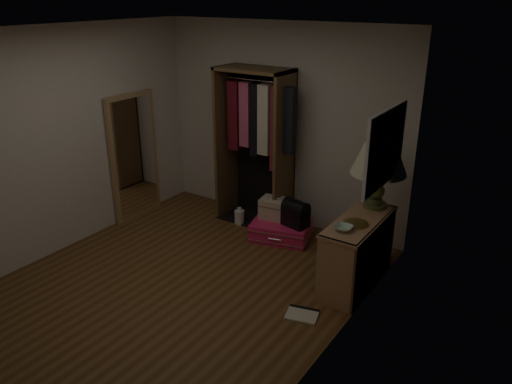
{
  "coord_description": "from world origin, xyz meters",
  "views": [
    {
      "loc": [
        3.2,
        -3.43,
        2.93
      ],
      "look_at": [
        0.3,
        0.95,
        0.8
      ],
      "focal_mm": 35.0,
      "sensor_mm": 36.0,
      "label": 1
    }
  ],
  "objects_px": {
    "console_bookshelf": "(358,250)",
    "black_bag": "(296,213)",
    "pink_suitcase": "(281,230)",
    "white_jug": "(239,217)",
    "open_wardrobe": "(258,134)",
    "table_lamp": "(379,159)",
    "floor_mirror": "(134,157)",
    "train_case": "(276,208)"
  },
  "relations": [
    {
      "from": "black_bag",
      "to": "open_wardrobe",
      "type": "bearing_deg",
      "value": 170.5
    },
    {
      "from": "open_wardrobe",
      "to": "table_lamp",
      "type": "xyz_separation_m",
      "value": [
        1.75,
        -0.36,
        0.07
      ]
    },
    {
      "from": "pink_suitcase",
      "to": "black_bag",
      "type": "bearing_deg",
      "value": -9.3
    },
    {
      "from": "open_wardrobe",
      "to": "train_case",
      "type": "bearing_deg",
      "value": -29.07
    },
    {
      "from": "table_lamp",
      "to": "console_bookshelf",
      "type": "bearing_deg",
      "value": -90.64
    },
    {
      "from": "open_wardrobe",
      "to": "black_bag",
      "type": "xyz_separation_m",
      "value": [
        0.74,
        -0.29,
        -0.82
      ]
    },
    {
      "from": "black_bag",
      "to": "floor_mirror",
      "type": "bearing_deg",
      "value": -156.05
    },
    {
      "from": "floor_mirror",
      "to": "white_jug",
      "type": "xyz_separation_m",
      "value": [
        1.35,
        0.53,
        -0.75
      ]
    },
    {
      "from": "floor_mirror",
      "to": "black_bag",
      "type": "relative_size",
      "value": 4.85
    },
    {
      "from": "pink_suitcase",
      "to": "white_jug",
      "type": "relative_size",
      "value": 3.63
    },
    {
      "from": "open_wardrobe",
      "to": "white_jug",
      "type": "xyz_separation_m",
      "value": [
        -0.14,
        -0.24,
        -1.12
      ]
    },
    {
      "from": "table_lamp",
      "to": "pink_suitcase",
      "type": "bearing_deg",
      "value": 177.61
    },
    {
      "from": "open_wardrobe",
      "to": "table_lamp",
      "type": "bearing_deg",
      "value": -11.52
    },
    {
      "from": "open_wardrobe",
      "to": "train_case",
      "type": "xyz_separation_m",
      "value": [
        0.42,
        -0.23,
        -0.86
      ]
    },
    {
      "from": "table_lamp",
      "to": "black_bag",
      "type": "bearing_deg",
      "value": 176.08
    },
    {
      "from": "console_bookshelf",
      "to": "pink_suitcase",
      "type": "bearing_deg",
      "value": 160.51
    },
    {
      "from": "pink_suitcase",
      "to": "white_jug",
      "type": "distance_m",
      "value": 0.69
    },
    {
      "from": "train_case",
      "to": "white_jug",
      "type": "distance_m",
      "value": 0.62
    },
    {
      "from": "console_bookshelf",
      "to": "black_bag",
      "type": "xyz_separation_m",
      "value": [
        -1.0,
        0.44,
        0.01
      ]
    },
    {
      "from": "open_wardrobe",
      "to": "pink_suitcase",
      "type": "distance_m",
      "value": 1.27
    },
    {
      "from": "floor_mirror",
      "to": "black_bag",
      "type": "xyz_separation_m",
      "value": [
        2.23,
        0.48,
        -0.45
      ]
    },
    {
      "from": "console_bookshelf",
      "to": "black_bag",
      "type": "relative_size",
      "value": 3.2
    },
    {
      "from": "black_bag",
      "to": "table_lamp",
      "type": "height_order",
      "value": "table_lamp"
    },
    {
      "from": "open_wardrobe",
      "to": "white_jug",
      "type": "relative_size",
      "value": 8.84
    },
    {
      "from": "open_wardrobe",
      "to": "floor_mirror",
      "type": "xyz_separation_m",
      "value": [
        -1.5,
        -0.77,
        -0.37
      ]
    },
    {
      "from": "pink_suitcase",
      "to": "table_lamp",
      "type": "height_order",
      "value": "table_lamp"
    },
    {
      "from": "black_bag",
      "to": "white_jug",
      "type": "distance_m",
      "value": 0.93
    },
    {
      "from": "white_jug",
      "to": "floor_mirror",
      "type": "bearing_deg",
      "value": -158.58
    },
    {
      "from": "pink_suitcase",
      "to": "white_jug",
      "type": "xyz_separation_m",
      "value": [
        -0.69,
        0.07,
        -0.01
      ]
    },
    {
      "from": "console_bookshelf",
      "to": "floor_mirror",
      "type": "bearing_deg",
      "value": -179.31
    },
    {
      "from": "open_wardrobe",
      "to": "table_lamp",
      "type": "height_order",
      "value": "open_wardrobe"
    },
    {
      "from": "open_wardrobe",
      "to": "train_case",
      "type": "distance_m",
      "value": 0.99
    },
    {
      "from": "console_bookshelf",
      "to": "floor_mirror",
      "type": "relative_size",
      "value": 0.66
    },
    {
      "from": "console_bookshelf",
      "to": "open_wardrobe",
      "type": "relative_size",
      "value": 0.55
    },
    {
      "from": "console_bookshelf",
      "to": "train_case",
      "type": "distance_m",
      "value": 1.41
    },
    {
      "from": "train_case",
      "to": "open_wardrobe",
      "type": "bearing_deg",
      "value": 141.94
    },
    {
      "from": "white_jug",
      "to": "open_wardrobe",
      "type": "bearing_deg",
      "value": 58.83
    },
    {
      "from": "train_case",
      "to": "table_lamp",
      "type": "height_order",
      "value": "table_lamp"
    },
    {
      "from": "floor_mirror",
      "to": "open_wardrobe",
      "type": "bearing_deg",
      "value": 27.22
    },
    {
      "from": "floor_mirror",
      "to": "black_bag",
      "type": "height_order",
      "value": "floor_mirror"
    },
    {
      "from": "train_case",
      "to": "black_bag",
      "type": "bearing_deg",
      "value": -18.6
    },
    {
      "from": "black_bag",
      "to": "white_jug",
      "type": "relative_size",
      "value": 1.51
    }
  ]
}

